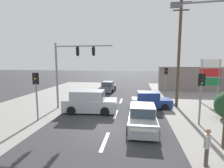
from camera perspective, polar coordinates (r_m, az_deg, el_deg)
The scene contains 17 objects.
ground_plane at distance 11.91m, azimuth -0.56°, elevation -14.11°, with size 140.00×140.00×0.00m, color #303033.
lane_dash_near at distance 10.10m, azimuth -2.35°, elevation -18.20°, with size 0.20×2.40×0.01m, color silver.
lane_dash_mid at distance 14.72m, azimuth 1.21°, elevation -9.84°, with size 0.20×2.40×0.01m, color silver.
lane_dash_far at distance 19.52m, azimuth 2.96°, elevation -5.51°, with size 0.20×2.40×0.01m, color silver.
kerb_left_verge at distance 18.60m, azimuth -25.57°, elevation -6.87°, with size 8.00×40.00×0.02m, color gray.
utility_pole_midground_right at distance 17.50m, azimuth 21.04°, elevation 9.83°, with size 1.80×0.26×10.02m.
traffic_signal_mast at distance 16.27m, azimuth -13.64°, elevation 6.43°, with size 5.29×0.48×6.00m.
pedestal_signal_right_kerb at distance 13.23m, azimuth 27.07°, elevation -1.89°, with size 0.44×0.30×3.56m.
pedestal_signal_left_kerb at distance 13.72m, azimuth -23.52°, elevation -1.39°, with size 0.43×0.31×3.56m.
pedestal_signal_far_median at distance 23.18m, azimuth 17.22°, elevation 2.26°, with size 0.43×0.31×3.56m.
shopping_plaza_sign at distance 21.03m, azimuth 29.38°, elevation 2.69°, with size 2.10×0.16×4.60m.
shopfront_wall_far at distance 28.64m, azimuth 27.03°, elevation 1.46°, with size 12.00×1.00×3.60m, color gray.
hatchback_kerbside_parked at distance 16.86m, azimuth 12.39°, elevation -5.32°, with size 3.73×1.96×1.53m.
hatchback_crossing_left at distance 25.06m, azimuth -1.24°, elevation -0.99°, with size 1.92×3.71×1.53m.
suv_receding_far at distance 15.22m, azimuth -7.34°, elevation -5.89°, with size 4.62×2.23×1.90m.
sedan_oncoming_mid at distance 11.76m, azimuth 9.87°, elevation -10.87°, with size 1.90×4.25×1.56m.
pedestrian_at_kerb at distance 8.62m, azimuth 28.66°, elevation -17.09°, with size 0.37×0.50×1.63m.
Camera 1 is at (1.66, -10.96, 4.37)m, focal length 28.00 mm.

